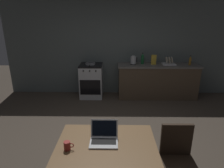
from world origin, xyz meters
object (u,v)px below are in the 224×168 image
object	(u,v)px
frying_pan	(90,64)
coffee_mug	(67,146)
laptop	(104,138)
electric_kettle	(133,60)
chair	(177,157)
cereal_box	(154,60)
bottle	(190,61)
bottle_b	(143,59)
dish_rack	(169,63)
stove_oven	(91,81)
dining_table	(107,150)

from	to	relation	value
frying_pan	coffee_mug	size ratio (longest dim) A/B	4.02
laptop	coffee_mug	world-z (taller)	laptop
electric_kettle	frying_pan	world-z (taller)	electric_kettle
chair	cereal_box	bearing A→B (deg)	103.43
bottle	bottle_b	distance (m)	1.24
bottle_b	dish_rack	bearing A→B (deg)	-6.56
bottle	bottle_b	bearing A→B (deg)	173.97
stove_oven	coffee_mug	world-z (taller)	stove_oven
stove_oven	frying_pan	bearing A→B (deg)	-114.17
cereal_box	laptop	bearing A→B (deg)	-109.70
stove_oven	electric_kettle	size ratio (longest dim) A/B	3.92
dining_table	chair	bearing A→B (deg)	4.77
electric_kettle	dining_table	bearing A→B (deg)	-100.17
stove_oven	chair	world-z (taller)	stove_oven
dining_table	laptop	xyz separation A→B (m)	(-0.03, 0.05, 0.12)
stove_oven	laptop	bearing A→B (deg)	-80.82
bottle	chair	bearing A→B (deg)	-111.21
bottle_b	chair	bearing A→B (deg)	-89.83
coffee_mug	cereal_box	size ratio (longest dim) A/B	0.43
dish_rack	bottle_b	size ratio (longest dim) A/B	1.14
stove_oven	frying_pan	size ratio (longest dim) A/B	2.06
stove_oven	dining_table	bearing A→B (deg)	-80.43
laptop	electric_kettle	size ratio (longest dim) A/B	1.37
dining_table	chair	world-z (taller)	chair
bottle	frying_pan	bearing A→B (deg)	179.51
laptop	electric_kettle	distance (m)	3.29
bottle_b	laptop	bearing A→B (deg)	-104.79
chair	bottle_b	distance (m)	3.32
stove_oven	electric_kettle	bearing A→B (deg)	0.12
electric_kettle	coffee_mug	size ratio (longest dim) A/B	2.12
dining_table	laptop	world-z (taller)	laptop
dining_table	cereal_box	xyz separation A→B (m)	(1.13, 3.29, 0.38)
chair	dish_rack	xyz separation A→B (m)	(0.69, 3.20, 0.44)
dining_table	frying_pan	bearing A→B (deg)	99.84
cereal_box	frying_pan	bearing A→B (deg)	-178.38
dining_table	chair	distance (m)	0.87
dining_table	chair	xyz separation A→B (m)	(0.85, 0.07, -0.14)
dish_rack	cereal_box	bearing A→B (deg)	177.19
bottle	electric_kettle	bearing A→B (deg)	178.07
bottle	dish_rack	bearing A→B (deg)	174.66
chair	bottle_b	size ratio (longest dim) A/B	3.02
laptop	coffee_mug	bearing A→B (deg)	-157.54
bottle	dish_rack	world-z (taller)	bottle
dining_table	dish_rack	size ratio (longest dim) A/B	3.33
laptop	bottle_b	size ratio (longest dim) A/B	1.07
bottle	coffee_mug	distance (m)	4.16
cereal_box	dish_rack	bearing A→B (deg)	-2.81
stove_oven	dish_rack	xyz separation A→B (m)	(2.09, 0.00, 0.51)
cereal_box	electric_kettle	bearing A→B (deg)	-177.89
cereal_box	dining_table	bearing A→B (deg)	-108.95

